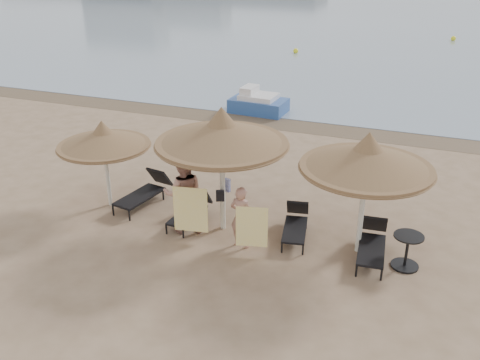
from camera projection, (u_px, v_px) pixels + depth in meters
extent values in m
plane|color=#9A7C61|center=(233.00, 250.00, 12.76)|extent=(160.00, 160.00, 0.00)
cube|color=brown|center=(320.00, 128.00, 20.75)|extent=(200.00, 1.60, 0.01)
cylinder|color=silver|center=(107.00, 175.00, 14.50)|extent=(0.10, 0.10, 1.80)
cone|color=olive|center=(103.00, 138.00, 14.05)|extent=(2.48, 2.48, 0.47)
cone|color=olive|center=(102.00, 128.00, 13.93)|extent=(0.60, 0.60, 0.38)
cylinder|color=olive|center=(104.00, 146.00, 14.14)|extent=(2.43, 2.43, 0.09)
cylinder|color=silver|center=(223.00, 186.00, 13.22)|extent=(0.13, 0.13, 2.35)
cone|color=olive|center=(222.00, 132.00, 12.63)|extent=(3.25, 3.25, 0.62)
cone|color=olive|center=(222.00, 117.00, 12.47)|extent=(0.78, 0.78, 0.50)
cylinder|color=olive|center=(222.00, 144.00, 12.75)|extent=(3.18, 3.18, 0.11)
cylinder|color=silver|center=(362.00, 210.00, 12.27)|extent=(0.12, 0.12, 2.18)
cone|color=olive|center=(367.00, 157.00, 11.72)|extent=(3.01, 3.01, 0.57)
cone|color=olive|center=(369.00, 142.00, 11.57)|extent=(0.73, 0.73, 0.47)
cylinder|color=olive|center=(366.00, 168.00, 11.83)|extent=(2.95, 2.95, 0.10)
cylinder|color=black|center=(113.00, 211.00, 14.25)|extent=(0.05, 0.05, 0.28)
cylinder|color=black|center=(129.00, 216.00, 13.99)|extent=(0.05, 0.05, 0.28)
cylinder|color=black|center=(148.00, 191.00, 15.37)|extent=(0.05, 0.05, 0.28)
cylinder|color=black|center=(163.00, 195.00, 15.10)|extent=(0.05, 0.05, 0.28)
cube|color=black|center=(140.00, 196.00, 14.65)|extent=(0.89, 1.61, 0.06)
cube|color=black|center=(160.00, 177.00, 15.24)|extent=(0.70, 0.53, 0.58)
cylinder|color=black|center=(166.00, 230.00, 13.38)|extent=(0.04, 0.04, 0.24)
cylinder|color=black|center=(183.00, 234.00, 13.20)|extent=(0.04, 0.04, 0.24)
cylinder|color=black|center=(190.00, 209.00, 14.39)|extent=(0.04, 0.04, 0.24)
cylinder|color=black|center=(206.00, 212.00, 14.21)|extent=(0.04, 0.04, 0.24)
cube|color=black|center=(187.00, 215.00, 13.77)|extent=(0.62, 1.33, 0.05)
cube|color=black|center=(201.00, 196.00, 14.31)|extent=(0.56, 0.40, 0.49)
cylinder|color=black|center=(282.00, 248.00, 12.58)|extent=(0.04, 0.04, 0.25)
cylinder|color=black|center=(303.00, 250.00, 12.51)|extent=(0.04, 0.04, 0.25)
cylinder|color=black|center=(287.00, 223.00, 13.69)|extent=(0.04, 0.04, 0.25)
cylinder|color=black|center=(306.00, 224.00, 13.61)|extent=(0.04, 0.04, 0.25)
cube|color=black|center=(295.00, 230.00, 13.08)|extent=(0.78, 1.40, 0.05)
cube|color=black|center=(298.00, 207.00, 13.68)|extent=(0.61, 0.47, 0.50)
cylinder|color=black|center=(356.00, 271.00, 11.70)|extent=(0.05, 0.05, 0.27)
cylinder|color=black|center=(381.00, 275.00, 11.57)|extent=(0.05, 0.05, 0.27)
cylinder|color=black|center=(361.00, 241.00, 12.87)|extent=(0.05, 0.05, 0.27)
cylinder|color=black|center=(384.00, 244.00, 12.74)|extent=(0.05, 0.05, 0.27)
cube|color=black|center=(371.00, 250.00, 12.19)|extent=(0.70, 1.48, 0.06)
cube|color=black|center=(374.00, 224.00, 12.83)|extent=(0.62, 0.45, 0.54)
cylinder|color=black|center=(404.00, 266.00, 12.11)|extent=(0.63, 0.63, 0.04)
cylinder|color=black|center=(407.00, 251.00, 11.95)|extent=(0.07, 0.07, 0.76)
cylinder|color=black|center=(409.00, 236.00, 11.78)|extent=(0.67, 0.67, 0.03)
imported|color=tan|center=(183.00, 188.00, 13.11)|extent=(1.30, 1.12, 2.39)
imported|color=tan|center=(241.00, 212.00, 12.55)|extent=(0.91, 0.66, 1.82)
cube|color=yellow|center=(191.00, 210.00, 12.86)|extent=(0.84, 0.17, 1.19)
cube|color=yellow|center=(252.00, 227.00, 12.30)|extent=(0.73, 0.19, 1.04)
cube|color=silver|center=(225.00, 185.00, 13.39)|extent=(0.29, 0.16, 0.35)
cube|color=black|center=(220.00, 196.00, 13.16)|extent=(0.22, 0.14, 0.29)
cube|color=#2A5098|center=(259.00, 106.00, 22.49)|extent=(2.40, 1.52, 0.58)
cube|color=silver|center=(259.00, 97.00, 22.34)|extent=(1.55, 1.25, 0.26)
cube|color=silver|center=(249.00, 91.00, 22.39)|extent=(0.59, 0.98, 0.37)
sphere|color=yellow|center=(296.00, 51.00, 33.72)|extent=(0.32, 0.32, 0.32)
sphere|color=yellow|center=(453.00, 38.00, 37.67)|extent=(0.35, 0.35, 0.35)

